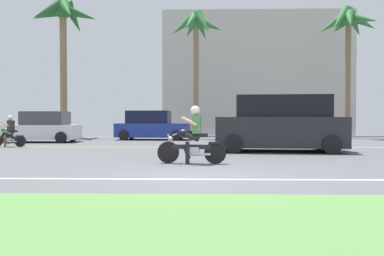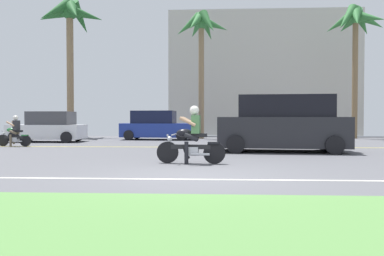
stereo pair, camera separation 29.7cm
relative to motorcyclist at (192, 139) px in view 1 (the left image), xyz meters
name	(u,v)px [view 1 (the left image)]	position (x,y,z in m)	size (l,w,h in m)	color
ground	(203,161)	(0.29, 0.75, -0.68)	(56.00, 30.00, 0.04)	#545459
grass_median	(205,233)	(0.29, -6.35, -0.63)	(56.00, 3.80, 0.06)	#548442
lane_line_near	(203,179)	(0.29, -2.68, -0.66)	(50.40, 0.12, 0.01)	silver
lane_line_far	(202,147)	(0.29, 5.80, -0.66)	(50.40, 0.12, 0.01)	yellow
motorcyclist	(192,139)	(0.00, 0.00, 0.00)	(1.87, 0.61, 1.56)	black
suv_nearby	(280,124)	(3.14, 3.88, 0.33)	(4.89, 2.48, 2.06)	#232328
parked_car_0	(43,128)	(-7.90, 9.09, 0.07)	(3.70, 1.88, 1.57)	silver
parked_car_1	(152,126)	(-2.60, 11.45, 0.11)	(4.23, 2.13, 1.65)	navy
palm_tree_0	(349,27)	(9.19, 13.28, 6.10)	(3.68, 3.76, 8.01)	brown
palm_tree_1	(63,21)	(-8.64, 14.18, 6.78)	(4.43, 4.22, 9.03)	#846B4C
palm_tree_2	(196,33)	(-0.07, 12.64, 5.65)	(3.30, 3.25, 7.59)	#846B4C
motorcyclist_distant	(9,133)	(-8.03, 5.89, -0.09)	(1.61, 0.55, 1.35)	black
building_far	(255,76)	(4.27, 18.75, 3.78)	(13.60, 4.00, 8.88)	#BCB7AD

